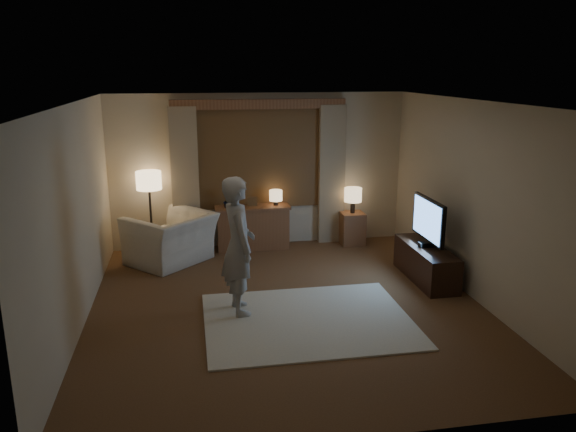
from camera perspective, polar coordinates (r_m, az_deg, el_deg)
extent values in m
cube|color=brown|center=(7.37, -0.08, -9.22)|extent=(5.00, 5.50, 0.02)
cube|color=silver|center=(6.75, -0.08, 11.56)|extent=(5.00, 5.50, 0.02)
cube|color=beige|center=(9.61, -2.95, 4.65)|extent=(5.00, 0.02, 2.60)
cube|color=beige|center=(4.38, 6.26, -7.98)|extent=(5.00, 0.02, 2.60)
cube|color=beige|center=(6.97, -20.84, -0.22)|extent=(0.02, 5.50, 2.60)
cube|color=beige|center=(7.77, 18.48, 1.46)|extent=(0.02, 5.50, 2.60)
cube|color=black|center=(9.54, -2.94, 6.09)|extent=(2.00, 0.01, 1.70)
cube|color=brown|center=(9.53, -2.93, 6.09)|extent=(2.08, 0.04, 1.78)
cube|color=#9F8564|center=(9.45, -10.40, 3.63)|extent=(0.45, 0.12, 2.40)
cube|color=#9F8564|center=(9.76, 4.46, 4.18)|extent=(0.45, 0.12, 2.40)
cube|color=brown|center=(9.39, -2.97, 11.29)|extent=(2.90, 0.14, 0.16)
cube|color=beige|center=(6.98, 2.03, -10.51)|extent=(2.50, 2.00, 0.02)
cube|color=brown|center=(9.56, -3.60, -1.27)|extent=(1.20, 0.40, 0.70)
cube|color=brown|center=(9.45, -3.64, 1.36)|extent=(0.16, 0.02, 0.20)
imported|color=#999999|center=(9.40, -6.07, 1.55)|extent=(0.17, 0.13, 0.30)
cylinder|color=black|center=(9.51, -1.24, 1.22)|extent=(0.08, 0.08, 0.12)
cylinder|color=#FFD499|center=(9.47, -1.25, 2.10)|extent=(0.22, 0.22, 0.18)
cylinder|color=black|center=(9.63, -13.52, -3.64)|extent=(0.29, 0.29, 0.03)
cylinder|color=black|center=(9.48, -13.71, -0.56)|extent=(0.04, 0.04, 1.10)
cylinder|color=#FFD499|center=(9.32, -13.97, 3.52)|extent=(0.40, 0.40, 0.29)
imported|color=beige|center=(9.02, -11.81, -2.28)|extent=(1.59, 1.59, 0.78)
cube|color=brown|center=(9.87, 6.52, -1.24)|extent=(0.40, 0.40, 0.56)
cylinder|color=black|center=(9.77, 6.59, 0.90)|extent=(0.08, 0.08, 0.20)
cylinder|color=#FFD499|center=(9.72, 6.63, 2.16)|extent=(0.30, 0.30, 0.24)
cube|color=black|center=(8.41, 13.83, -4.67)|extent=(0.45, 1.40, 0.50)
cube|color=black|center=(8.32, 13.94, -2.83)|extent=(0.24, 0.11, 0.07)
cube|color=black|center=(8.22, 14.11, -0.33)|extent=(0.05, 0.98, 0.60)
cube|color=#5995F3|center=(8.21, 13.90, -0.34)|extent=(0.00, 0.91, 0.54)
imported|color=#AEA8A1|center=(6.92, -5.06, -3.01)|extent=(0.50, 0.68, 1.73)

